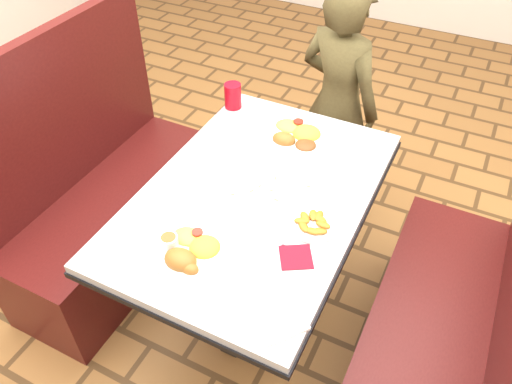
# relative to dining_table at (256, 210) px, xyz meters

# --- Properties ---
(dining_table) EXTENTS (0.81, 1.21, 0.75)m
(dining_table) POSITION_rel_dining_table_xyz_m (0.00, 0.00, 0.00)
(dining_table) COLOR #A9ABAE
(dining_table) RESTS_ON ground
(booth_bench_left) EXTENTS (0.47, 1.20, 1.17)m
(booth_bench_left) POSITION_rel_dining_table_xyz_m (-0.80, 0.00, -0.32)
(booth_bench_left) COLOR #4B1311
(booth_bench_left) RESTS_ON ground
(booth_bench_right) EXTENTS (0.47, 1.20, 1.17)m
(booth_bench_right) POSITION_rel_dining_table_xyz_m (0.80, 0.00, -0.32)
(booth_bench_right) COLOR #4B1311
(booth_bench_right) RESTS_ON ground
(diner_person) EXTENTS (0.54, 0.43, 1.28)m
(diner_person) POSITION_rel_dining_table_xyz_m (0.02, 0.89, -0.02)
(diner_person) COLOR brown
(diner_person) RESTS_ON ground
(near_dinner_plate) EXTENTS (0.26, 0.26, 0.08)m
(near_dinner_plate) POSITION_rel_dining_table_xyz_m (-0.06, -0.37, 0.12)
(near_dinner_plate) COLOR white
(near_dinner_plate) RESTS_ON dining_table
(far_dinner_plate) EXTENTS (0.30, 0.30, 0.08)m
(far_dinner_plate) POSITION_rel_dining_table_xyz_m (0.00, 0.38, 0.12)
(far_dinner_plate) COLOR white
(far_dinner_plate) RESTS_ON dining_table
(plantain_plate) EXTENTS (0.18, 0.18, 0.03)m
(plantain_plate) POSITION_rel_dining_table_xyz_m (0.26, -0.07, 0.11)
(plantain_plate) COLOR white
(plantain_plate) RESTS_ON dining_table
(maroon_napkin) EXTENTS (0.15, 0.15, 0.00)m
(maroon_napkin) POSITION_rel_dining_table_xyz_m (0.26, -0.23, 0.10)
(maroon_napkin) COLOR maroon
(maroon_napkin) RESTS_ON dining_table
(spoon_utensil) EXTENTS (0.07, 0.13, 0.00)m
(spoon_utensil) POSITION_rel_dining_table_xyz_m (0.17, -0.14, 0.10)
(spoon_utensil) COLOR #BABABE
(spoon_utensil) RESTS_ON dining_table
(red_tumbler) EXTENTS (0.08, 0.08, 0.12)m
(red_tumbler) POSITION_rel_dining_table_xyz_m (-0.36, 0.48, 0.15)
(red_tumbler) COLOR red
(red_tumbler) RESTS_ON dining_table
(paper_napkin) EXTENTS (0.23, 0.22, 0.01)m
(paper_napkin) POSITION_rel_dining_table_xyz_m (0.29, -0.46, 0.10)
(paper_napkin) COLOR white
(paper_napkin) RESTS_ON dining_table
(knife_utensil) EXTENTS (0.03, 0.18, 0.00)m
(knife_utensil) POSITION_rel_dining_table_xyz_m (-0.09, -0.33, 0.11)
(knife_utensil) COLOR silver
(knife_utensil) RESTS_ON dining_table
(fork_utensil) EXTENTS (0.05, 0.13, 0.00)m
(fork_utensil) POSITION_rel_dining_table_xyz_m (-0.11, -0.36, 0.11)
(fork_utensil) COLOR silver
(fork_utensil) RESTS_ON dining_table
(lettuce_shreds) EXTENTS (0.28, 0.32, 0.00)m
(lettuce_shreds) POSITION_rel_dining_table_xyz_m (0.04, 0.06, 0.10)
(lettuce_shreds) COLOR #8EBC4B
(lettuce_shreds) RESTS_ON dining_table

